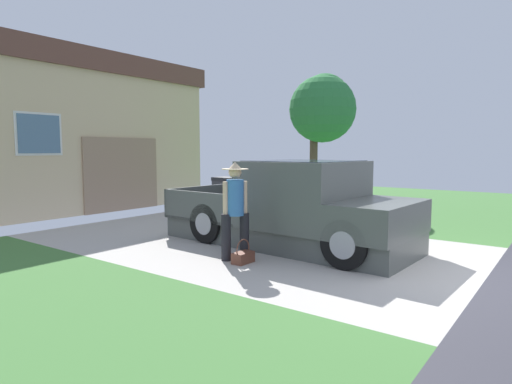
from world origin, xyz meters
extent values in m
cube|color=#B2ACA3|center=(0.00, 4.50, -0.03)|extent=(5.20, 9.00, 0.06)
cube|color=#427436|center=(8.60, 4.50, -0.03)|extent=(12.00, 9.00, 0.06)
cube|color=#4E524E|center=(0.33, 3.63, 0.21)|extent=(2.03, 5.10, 0.42)
cube|color=#4E524E|center=(0.31, 3.19, 1.04)|extent=(2.05, 1.98, 1.25)
cube|color=#1E2833|center=(0.31, 3.19, 1.41)|extent=(1.81, 1.82, 0.52)
cube|color=#4E524E|center=(0.25, 1.68, 0.71)|extent=(2.01, 1.21, 0.59)
cube|color=black|center=(0.40, 5.14, 0.45)|extent=(2.05, 2.09, 0.06)
cube|color=#4E524E|center=(1.35, 5.09, 0.73)|extent=(0.15, 2.01, 0.61)
cube|color=#4E524E|center=(-0.55, 5.18, 0.73)|extent=(0.15, 2.01, 0.61)
cube|color=#4E524E|center=(0.44, 6.11, 0.73)|extent=(1.97, 0.15, 0.61)
cube|color=black|center=(1.37, 2.47, 1.32)|extent=(0.11, 0.18, 0.20)
cylinder|color=black|center=(1.11, 1.81, 0.40)|extent=(0.30, 0.81, 0.80)
cylinder|color=#9E9EA3|center=(1.11, 1.81, 0.40)|extent=(0.30, 0.45, 0.44)
cylinder|color=black|center=(-0.60, 1.88, 0.40)|extent=(0.30, 0.81, 0.80)
cylinder|color=#9E9EA3|center=(-0.60, 1.88, 0.40)|extent=(0.30, 0.45, 0.44)
cylinder|color=black|center=(1.24, 4.90, 0.40)|extent=(0.30, 0.81, 0.80)
cylinder|color=#9E9EA3|center=(1.24, 4.90, 0.40)|extent=(0.30, 0.45, 0.44)
cylinder|color=black|center=(-0.46, 4.97, 0.40)|extent=(0.30, 0.81, 0.80)
cylinder|color=#9E9EA3|center=(-0.46, 4.97, 0.40)|extent=(0.30, 0.45, 0.44)
cylinder|color=black|center=(-1.33, 3.74, 0.40)|extent=(0.16, 0.16, 0.80)
cylinder|color=black|center=(-1.05, 3.57, 0.40)|extent=(0.16, 0.16, 0.80)
cylinder|color=#3870B2|center=(-1.19, 3.65, 1.07)|extent=(0.29, 0.29, 0.61)
cylinder|color=beige|center=(-1.34, 3.74, 1.04)|extent=(0.09, 0.09, 0.61)
cylinder|color=beige|center=(-1.04, 3.57, 1.04)|extent=(0.09, 0.09, 0.61)
sphere|color=beige|center=(-1.19, 3.65, 1.51)|extent=(0.22, 0.22, 0.22)
cylinder|color=#D1B78E|center=(-1.19, 3.65, 1.56)|extent=(0.45, 0.45, 0.01)
cone|color=#D1B78E|center=(-1.19, 3.65, 1.62)|extent=(0.23, 0.23, 0.12)
cube|color=brown|center=(-1.29, 3.41, 0.09)|extent=(0.38, 0.21, 0.18)
torus|color=brown|center=(-1.29, 3.41, 0.23)|extent=(0.34, 0.02, 0.34)
cube|color=#D0B48A|center=(0.13, 12.89, 2.08)|extent=(9.59, 5.05, 4.17)
cube|color=brown|center=(0.13, 12.89, 4.49)|extent=(9.97, 5.26, 0.64)
cube|color=#93755B|center=(1.44, 10.34, 1.13)|extent=(2.66, 0.06, 2.25)
cube|color=slate|center=(-1.09, 10.34, 2.29)|extent=(1.10, 0.05, 1.00)
cube|color=silver|center=(-1.09, 10.35, 2.29)|extent=(1.23, 0.02, 1.12)
cylinder|color=brown|center=(6.01, 6.15, 1.24)|extent=(0.26, 0.26, 2.49)
sphere|color=#2E7A3C|center=(6.02, 5.85, 3.21)|extent=(2.19, 2.19, 2.19)
sphere|color=#2E7A3C|center=(6.15, 5.85, 3.56)|extent=(1.64, 1.64, 1.64)
cube|color=#424247|center=(3.12, 7.54, 0.52)|extent=(0.58, 0.68, 0.87)
cube|color=#2E2E31|center=(3.12, 7.54, 1.01)|extent=(0.60, 0.71, 0.10)
cylinder|color=black|center=(2.90, 7.27, 0.09)|extent=(0.05, 0.18, 0.18)
cylinder|color=black|center=(3.34, 7.27, 0.09)|extent=(0.05, 0.18, 0.18)
camera|label=1|loc=(-6.83, -0.98, 1.88)|focal=30.36mm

